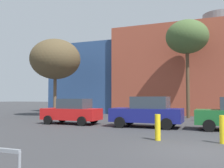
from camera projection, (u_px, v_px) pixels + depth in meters
name	position (u px, v px, depth m)	size (l,w,h in m)	color
ground_plane	(201.00, 152.00, 8.71)	(200.00, 200.00, 0.00)	#38383A
building_backdrop	(221.00, 73.00, 30.38)	(40.91, 11.82, 11.76)	#9E4733
parked_car_0	(72.00, 111.00, 18.14)	(4.08, 2.00, 1.77)	red
parked_car_1	(147.00, 112.00, 16.15)	(4.39, 2.15, 1.90)	navy
bare_tree_0	(187.00, 37.00, 23.85)	(3.88, 3.88, 9.01)	brown
bare_tree_1	(55.00, 59.00, 26.54)	(5.13, 5.13, 7.85)	brown
bollard_yellow_0	(158.00, 127.00, 11.10)	(0.24, 0.24, 1.11)	yellow
bollard_yellow_1	(223.00, 129.00, 10.32)	(0.24, 0.24, 1.12)	yellow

